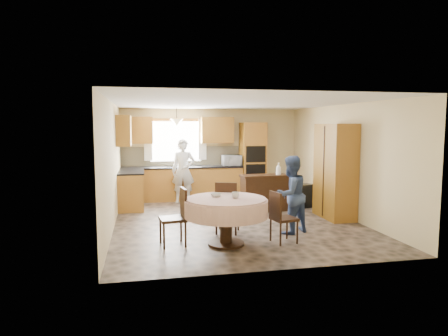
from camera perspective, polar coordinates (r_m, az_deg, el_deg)
name	(u,v)px	position (r m, az deg, el deg)	size (l,w,h in m)	color
floor	(235,221)	(8.63, 1.55, -7.53)	(5.00, 6.00, 0.01)	#6F5A4E
ceiling	(235,103)	(8.40, 1.60, 9.29)	(5.00, 6.00, 0.01)	white
wall_back	(211,153)	(11.36, -1.89, 2.12)	(5.00, 0.02, 2.50)	#D3BF87
wall_front	(285,182)	(5.56, 8.66, -2.00)	(5.00, 0.02, 2.50)	#D3BF87
wall_left	(112,165)	(8.22, -15.65, 0.42)	(0.02, 6.00, 2.50)	#D3BF87
wall_right	(344,161)	(9.32, 16.72, 1.02)	(0.02, 6.00, 2.50)	#D3BF87
window	(175,141)	(11.19, -6.95, 3.82)	(1.40, 0.03, 1.10)	white
curtain_left	(148,140)	(11.10, -10.80, 4.00)	(0.22, 0.02, 1.15)	white
curtain_right	(202,139)	(11.23, -3.10, 4.11)	(0.22, 0.02, 1.15)	white
base_cab_back	(182,184)	(11.03, -5.97, -2.26)	(3.30, 0.60, 0.88)	#C47D34
counter_back	(182,167)	(10.97, -6.00, 0.12)	(3.30, 0.64, 0.04)	black
base_cab_left	(131,191)	(10.09, -13.12, -3.15)	(0.60, 1.20, 0.88)	#C47D34
counter_left	(131,172)	(10.03, -13.18, -0.56)	(0.64, 1.20, 0.04)	black
backsplash	(181,156)	(11.24, -6.16, 1.69)	(3.30, 0.02, 0.55)	tan
wall_cab_left	(137,130)	(11.00, -12.38, 5.30)	(0.85, 0.33, 0.72)	#B17D2C
wall_cab_right	(217,130)	(11.19, -1.00, 5.45)	(0.90, 0.33, 0.72)	#B17D2C
wall_cab_side	(124,131)	(9.97, -14.10, 5.20)	(0.33, 1.20, 0.72)	#B17D2C
oven_tower	(253,160)	(11.32, 4.12, 1.13)	(0.66, 0.62, 2.12)	#C47D34
oven_upper	(256,154)	(11.01, 4.58, 1.98)	(0.56, 0.01, 0.45)	black
oven_lower	(256,172)	(11.05, 4.55, -0.61)	(0.56, 0.01, 0.45)	black
pendant	(177,122)	(10.71, -6.77, 6.51)	(0.36, 0.36, 0.18)	beige
sideboard	(265,194)	(9.59, 5.82, -3.70)	(1.14, 0.47, 0.81)	#341F0E
space_heater	(304,196)	(10.17, 11.40, -3.90)	(0.42, 0.30, 0.58)	black
cupboard	(335,171)	(9.07, 15.59, -0.45)	(0.54, 1.08, 2.07)	#C47D34
dining_table	(226,208)	(6.79, 0.30, -5.81)	(1.41, 1.41, 0.81)	#341F0E
chair_left	(177,214)	(6.85, -6.70, -6.52)	(0.47, 0.47, 0.97)	#341F0E
chair_back	(227,205)	(7.50, 0.43, -5.32)	(0.55, 0.55, 0.99)	#341F0E
chair_right	(280,215)	(6.99, 8.06, -6.62)	(0.46, 0.46, 0.90)	#341F0E
framed_picture	(325,143)	(10.04, 14.29, 3.53)	(0.06, 0.51, 0.42)	gold
microwave	(232,160)	(11.13, 1.08, 1.10)	(0.53, 0.36, 0.30)	silver
person_sink	(183,171)	(10.58, -5.84, -0.42)	(0.61, 0.40, 1.68)	silver
person_dining	(290,195)	(7.62, 9.47, -3.78)	(0.72, 0.56, 1.47)	#384D7B
bowl_sideboard	(250,176)	(9.42, 3.78, -1.20)	(0.21, 0.21, 0.05)	#B2B2B2
bottle_sideboard	(278,170)	(9.62, 7.79, -0.25)	(0.13, 0.13, 0.33)	silver
cup_table	(235,195)	(6.75, 1.62, -3.89)	(0.13, 0.13, 0.10)	#B2B2B2
bowl_table	(216,195)	(6.89, -1.16, -3.88)	(0.19, 0.19, 0.06)	#B2B2B2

